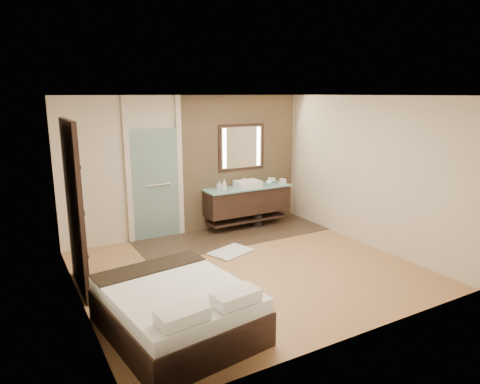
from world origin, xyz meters
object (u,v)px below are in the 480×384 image
mirror_unit (242,147)px  waste_bin (257,220)px  bed (177,309)px  vanity (247,200)px

mirror_unit → waste_bin: (0.20, -0.31, -1.51)m
mirror_unit → waste_bin: size_ratio=3.88×
waste_bin → bed: bearing=-134.4°
vanity → mirror_unit: bearing=90.0°
vanity → bed: 4.13m
vanity → bed: (-2.75, -3.08, -0.29)m
bed → waste_bin: bearing=38.3°
vanity → waste_bin: bearing=-19.2°
bed → waste_bin: size_ratio=7.32×
vanity → mirror_unit: size_ratio=1.75×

